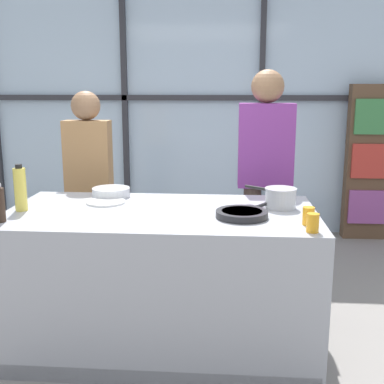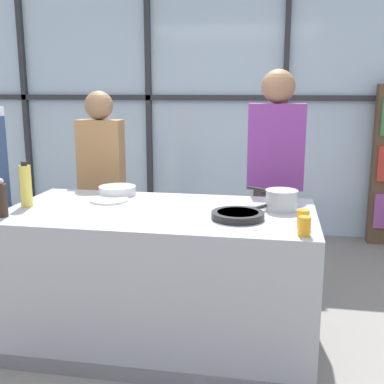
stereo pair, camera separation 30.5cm
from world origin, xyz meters
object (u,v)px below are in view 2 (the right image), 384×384
object	(u,v)px
oil_bottle	(26,185)
mixing_bowl	(117,190)
white_plate	(109,200)
juice_glass_far	(303,219)
spectator_far_left	(102,175)
saucepan	(281,199)
spectator_center_left	(275,170)
pepper_grinder	(2,199)
juice_glass_near	(304,226)
frying_pan	(239,215)

from	to	relation	value
oil_bottle	mixing_bowl	bearing A→B (deg)	43.23
white_plate	juice_glass_far	world-z (taller)	juice_glass_far
oil_bottle	juice_glass_far	distance (m)	1.74
spectator_far_left	saucepan	size ratio (longest dim) A/B	5.02
spectator_center_left	mixing_bowl	world-z (taller)	spectator_center_left
pepper_grinder	juice_glass_far	world-z (taller)	pepper_grinder
juice_glass_near	pepper_grinder	bearing A→B (deg)	177.75
spectator_far_left	juice_glass_near	distance (m)	1.99
saucepan	pepper_grinder	world-z (taller)	pepper_grinder
spectator_far_left	mixing_bowl	distance (m)	0.56
mixing_bowl	juice_glass_near	bearing A→B (deg)	-30.99
juice_glass_near	juice_glass_far	distance (m)	0.14
mixing_bowl	pepper_grinder	size ratio (longest dim) A/B	1.14
frying_pan	mixing_bowl	world-z (taller)	mixing_bowl
saucepan	mixing_bowl	distance (m)	1.17
mixing_bowl	pepper_grinder	xyz separation A→B (m)	(-0.47, -0.69, 0.07)
mixing_bowl	juice_glass_far	world-z (taller)	juice_glass_far
pepper_grinder	juice_glass_far	distance (m)	1.74
white_plate	mixing_bowl	xyz separation A→B (m)	(-0.01, 0.19, 0.03)
spectator_center_left	saucepan	bearing A→B (deg)	93.67
spectator_far_left	pepper_grinder	xyz separation A→B (m)	(-0.17, -1.17, 0.05)
pepper_grinder	saucepan	bearing A→B (deg)	15.56
frying_pan	juice_glass_far	bearing A→B (deg)	-20.38
spectator_far_left	white_plate	distance (m)	0.74
saucepan	mixing_bowl	world-z (taller)	saucepan
white_plate	oil_bottle	world-z (taller)	oil_bottle
white_plate	frying_pan	bearing A→B (deg)	-18.05
frying_pan	pepper_grinder	world-z (taller)	pepper_grinder
saucepan	oil_bottle	size ratio (longest dim) A/B	1.11
mixing_bowl	oil_bottle	xyz separation A→B (m)	(-0.46, -0.43, 0.10)
spectator_far_left	frying_pan	bearing A→B (deg)	141.30
mixing_bowl	frying_pan	bearing A→B (deg)	-28.25
spectator_center_left	juice_glass_far	world-z (taller)	spectator_center_left
frying_pan	saucepan	distance (m)	0.35
saucepan	juice_glass_near	distance (m)	0.53
spectator_center_left	juice_glass_near	world-z (taller)	spectator_center_left
mixing_bowl	juice_glass_far	bearing A→B (deg)	-26.11
white_plate	juice_glass_near	xyz separation A→B (m)	(1.26, -0.57, 0.04)
spectator_far_left	juice_glass_near	bearing A→B (deg)	141.64
spectator_far_left	spectator_center_left	world-z (taller)	spectator_center_left
spectator_center_left	pepper_grinder	size ratio (longest dim) A/B	7.70
frying_pan	juice_glass_far	size ratio (longest dim) A/B	4.84
pepper_grinder	mixing_bowl	bearing A→B (deg)	55.82
frying_pan	juice_glass_near	size ratio (longest dim) A/B	4.84
frying_pan	spectator_center_left	bearing A→B (deg)	78.42
oil_bottle	spectator_far_left	bearing A→B (deg)	79.83
spectator_far_left	frying_pan	xyz separation A→B (m)	(1.20, -0.96, -0.03)
spectator_far_left	mixing_bowl	bearing A→B (deg)	121.93
white_plate	juice_glass_near	distance (m)	1.38
spectator_center_left	frying_pan	xyz separation A→B (m)	(-0.20, -0.96, -0.11)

